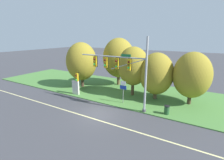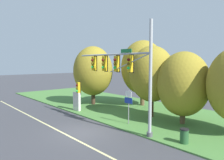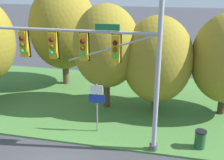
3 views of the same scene
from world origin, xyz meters
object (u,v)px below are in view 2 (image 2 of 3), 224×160
Objects in this scene: info_kiosk at (77,101)px; tree_left_of_mast at (143,68)px; traffic_signal_mast at (122,69)px; pedestrian_signal_near_kerb at (79,90)px; tree_behind_signpost at (152,74)px; tree_nearest_road at (93,71)px; route_sign_post at (128,102)px; trash_bin at (184,136)px; tree_mid_verge at (183,84)px.

tree_left_of_mast is at bearing 70.27° from info_kiosk.
traffic_signal_mast is 7.55m from pedestrian_signal_near_kerb.
tree_behind_signpost is 3.44× the size of info_kiosk.
tree_nearest_road reaches higher than info_kiosk.
tree_nearest_road is at bearing 117.05° from info_kiosk.
traffic_signal_mast is at bearing -22.82° from tree_nearest_road.
tree_nearest_road reaches higher than tree_behind_signpost.
tree_left_of_mast reaches higher than info_kiosk.
route_sign_post is 9.47m from tree_nearest_road.
tree_nearest_road is 7.45× the size of trash_bin.
info_kiosk reaches higher than trash_bin.
tree_behind_signpost is (-0.27, 3.26, 2.16)m from route_sign_post.
tree_nearest_road reaches higher than route_sign_post.
tree_left_of_mast is at bearing 155.82° from tree_mid_verge.
tree_mid_verge is at bearing 22.23° from info_kiosk.
pedestrian_signal_near_kerb is (-7.15, 0.57, -2.35)m from traffic_signal_mast.
traffic_signal_mast is at bearing -3.96° from info_kiosk.
traffic_signal_mast reaches higher than tree_mid_verge.
traffic_signal_mast is 2.99m from route_sign_post.
tree_mid_verge is at bearing -24.18° from tree_left_of_mast.
traffic_signal_mast is 1.22× the size of tree_nearest_road.
route_sign_post is at bearing -85.19° from tree_behind_signpost.
info_kiosk is at bearing -150.60° from tree_behind_signpost.
pedestrian_signal_near_kerb is 4.27m from tree_nearest_road.
info_kiosk is (-6.81, -3.84, -3.02)m from tree_behind_signpost.
tree_mid_verge is 5.40m from trash_bin.
traffic_signal_mast is 4.46× the size of info_kiosk.
trash_bin is (5.60, -3.67, -3.49)m from tree_behind_signpost.
trash_bin is at bearing -33.22° from tree_behind_signpost.
route_sign_post is at bearing 175.60° from trash_bin.
pedestrian_signal_near_kerb is at bearing 9.48° from info_kiosk.
traffic_signal_mast is at bearing -81.15° from tree_behind_signpost.
tree_left_of_mast is at bearing 72.47° from pedestrian_signal_near_kerb.
pedestrian_signal_near_kerb is at bearing -157.36° from tree_mid_verge.
trash_bin is at bearing 7.93° from traffic_signal_mast.
tree_left_of_mast is at bearing 140.27° from tree_behind_signpost.
tree_mid_verge reaches higher than trash_bin.
traffic_signal_mast is at bearing -172.07° from trash_bin.
traffic_signal_mast is 8.33m from info_kiosk.
route_sign_post is (6.75, 0.52, -0.40)m from pedestrian_signal_near_kerb.
tree_mid_verge reaches higher than info_kiosk.
route_sign_post is at bearing -56.50° from tree_left_of_mast.
route_sign_post is 1.44× the size of info_kiosk.
route_sign_post is 0.40× the size of tree_nearest_road.
tree_behind_signpost is 7.03× the size of trash_bin.
tree_nearest_road is 5.89m from tree_left_of_mast.
tree_behind_signpost is at bearing -176.11° from tree_mid_verge.
tree_left_of_mast reaches higher than pedestrian_signal_near_kerb.
route_sign_post is 5.51m from trash_bin.
route_sign_post is 8.49m from tree_left_of_mast.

